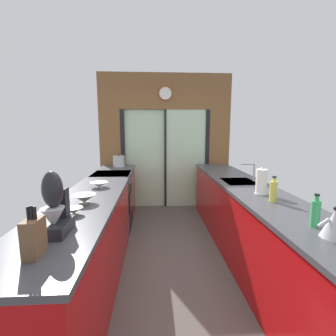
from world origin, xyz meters
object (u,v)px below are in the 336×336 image
(paper_towel_roll, at_px, (261,182))
(mixing_bowl_near, at_px, (74,211))
(oven_range, at_px, (113,202))
(soap_bottle_near, at_px, (315,213))
(stock_pot, at_px, (119,161))
(mixing_bowl_mid, at_px, (84,199))
(knife_block, at_px, (34,237))
(stand_mixer, at_px, (55,210))
(mixing_bowl_far, at_px, (99,185))
(soap_bottle_far, at_px, (273,191))
(kettle, at_px, (334,224))

(paper_towel_roll, bearing_deg, mixing_bowl_near, -163.80)
(oven_range, height_order, soap_bottle_near, soap_bottle_near)
(stock_pot, bearing_deg, mixing_bowl_mid, -90.00)
(knife_block, distance_m, stand_mixer, 0.30)
(oven_range, xyz_separation_m, knife_block, (0.02, -2.52, 0.57))
(mixing_bowl_mid, relative_size, paper_towel_roll, 0.74)
(mixing_bowl_far, bearing_deg, stand_mixer, -90.00)
(mixing_bowl_near, relative_size, soap_bottle_far, 0.61)
(oven_range, xyz_separation_m, soap_bottle_far, (1.80, -1.62, 0.57))
(soap_bottle_near, relative_size, soap_bottle_far, 0.96)
(stand_mixer, height_order, kettle, stand_mixer)
(mixing_bowl_mid, bearing_deg, stock_pot, 90.00)
(stock_pot, height_order, kettle, stock_pot)
(mixing_bowl_far, bearing_deg, stock_pot, 90.00)
(mixing_bowl_near, xyz_separation_m, knife_block, (0.00, -0.64, 0.08))
(mixing_bowl_mid, bearing_deg, soap_bottle_far, -1.75)
(knife_block, bearing_deg, mixing_bowl_far, 90.00)
(mixing_bowl_near, bearing_deg, soap_bottle_near, -11.05)
(stock_pot, distance_m, soap_bottle_near, 3.43)
(mixing_bowl_far, height_order, knife_block, knife_block)
(knife_block, bearing_deg, mixing_bowl_mid, 90.00)
(stock_pot, bearing_deg, knife_block, -90.00)
(mixing_bowl_near, bearing_deg, paper_towel_roll, 16.20)
(stock_pot, height_order, soap_bottle_near, soap_bottle_near)
(mixing_bowl_near, distance_m, soap_bottle_far, 1.80)
(stand_mixer, relative_size, stock_pot, 1.85)
(mixing_bowl_far, relative_size, paper_towel_roll, 0.71)
(oven_range, distance_m, mixing_bowl_mid, 1.65)
(oven_range, height_order, soap_bottle_far, soap_bottle_far)
(stand_mixer, height_order, stock_pot, stand_mixer)
(soap_bottle_far, bearing_deg, mixing_bowl_near, -171.94)
(mixing_bowl_far, relative_size, kettle, 0.89)
(mixing_bowl_near, height_order, mixing_bowl_mid, mixing_bowl_mid)
(kettle, distance_m, soap_bottle_far, 0.78)
(mixing_bowl_mid, distance_m, soap_bottle_near, 1.90)
(mixing_bowl_far, bearing_deg, soap_bottle_near, -35.64)
(soap_bottle_near, bearing_deg, soap_bottle_far, 90.00)
(oven_range, height_order, mixing_bowl_far, mixing_bowl_far)
(mixing_bowl_far, relative_size, stock_pot, 0.93)
(soap_bottle_near, height_order, soap_bottle_far, soap_bottle_far)
(soap_bottle_near, bearing_deg, mixing_bowl_far, 144.36)
(oven_range, distance_m, mixing_bowl_near, 1.94)
(mixing_bowl_far, height_order, kettle, kettle)
(mixing_bowl_far, xyz_separation_m, paper_towel_roll, (1.78, -0.41, 0.10))
(mixing_bowl_mid, bearing_deg, paper_towel_roll, 6.75)
(oven_range, height_order, mixing_bowl_mid, mixing_bowl_mid)
(mixing_bowl_mid, relative_size, soap_bottle_far, 0.89)
(mixing_bowl_near, distance_m, paper_towel_roll, 1.86)
(knife_block, height_order, soap_bottle_far, knife_block)
(mixing_bowl_near, height_order, stock_pot, stock_pot)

